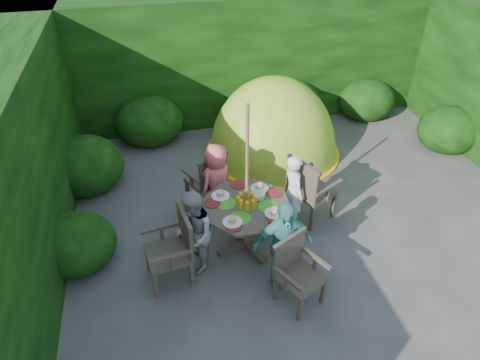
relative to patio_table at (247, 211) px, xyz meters
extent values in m
plane|color=#46433E|center=(1.05, -0.02, -0.61)|extent=(60.00, 60.00, 0.00)
cube|color=black|center=(1.05, 3.98, 0.64)|extent=(9.00, 1.00, 2.50)
cylinder|color=#3A3226|center=(0.00, 0.00, -0.27)|extent=(0.12, 0.12, 0.68)
cube|color=#3A3226|center=(0.00, 0.00, -0.58)|extent=(0.88, 0.40, 0.06)
cube|color=#3A3226|center=(0.00, 0.00, -0.58)|extent=(0.40, 0.88, 0.06)
cylinder|color=#3A3226|center=(0.00, 0.00, 0.09)|extent=(1.59, 1.59, 0.04)
cylinder|color=green|center=(-0.15, -0.25, 0.12)|extent=(0.28, 0.28, 0.00)
cylinder|color=green|center=(0.27, -0.10, 0.12)|extent=(0.28, 0.28, 0.00)
cylinder|color=green|center=(-0.27, 0.09, 0.12)|extent=(0.28, 0.28, 0.00)
cylinder|color=green|center=(0.14, 0.24, 0.12)|extent=(0.28, 0.28, 0.00)
cylinder|color=green|center=(0.00, 0.00, 0.12)|extent=(0.28, 0.28, 0.00)
cylinder|color=white|center=(0.26, 0.30, 0.12)|extent=(0.25, 0.25, 0.01)
cylinder|color=white|center=(-0.31, 0.26, 0.12)|extent=(0.25, 0.25, 0.01)
cylinder|color=white|center=(-0.26, -0.31, 0.12)|extent=(0.25, 0.25, 0.01)
cylinder|color=white|center=(0.30, -0.26, 0.12)|extent=(0.25, 0.25, 0.01)
cylinder|color=red|center=(0.43, 0.15, 0.12)|extent=(0.22, 0.22, 0.01)
cylinder|color=red|center=(-0.02, 0.46, 0.12)|extent=(0.22, 0.22, 0.01)
cylinder|color=red|center=(-0.45, 0.13, 0.12)|extent=(0.22, 0.22, 0.01)
cylinder|color=red|center=(-0.26, -0.38, 0.12)|extent=(0.22, 0.22, 0.01)
cylinder|color=red|center=(0.28, -0.37, 0.12)|extent=(0.22, 0.22, 0.01)
cylinder|color=#5AB144|center=(0.19, 0.12, 0.15)|extent=(0.18, 0.18, 0.06)
cylinder|color=brown|center=(0.00, 0.00, 0.49)|extent=(0.06, 0.06, 2.20)
cube|color=#3A3226|center=(1.11, 0.40, -0.14)|extent=(0.75, 0.76, 0.05)
cube|color=#3A3226|center=(1.43, 0.29, -0.38)|extent=(0.07, 0.07, 0.46)
cube|color=#3A3226|center=(1.21, 0.72, -0.38)|extent=(0.07, 0.07, 0.46)
cube|color=#3A3226|center=(1.00, 0.07, -0.38)|extent=(0.07, 0.07, 0.46)
cube|color=#3A3226|center=(0.78, 0.50, -0.38)|extent=(0.07, 0.07, 0.46)
cube|color=#3A3226|center=(0.87, 0.28, 0.16)|extent=(0.30, 0.53, 0.55)
cube|color=#3A3226|center=(1.24, 0.14, 0.08)|extent=(0.51, 0.30, 0.04)
cube|color=#3A3226|center=(0.98, 0.65, 0.08)|extent=(0.51, 0.30, 0.04)
cube|color=#3A3226|center=(-1.11, -0.40, -0.16)|extent=(0.60, 0.62, 0.05)
cube|color=#3A3226|center=(-1.38, -0.21, -0.39)|extent=(0.06, 0.06, 0.44)
cube|color=#3A3226|center=(-1.31, -0.67, -0.39)|extent=(0.06, 0.06, 0.44)
cube|color=#3A3226|center=(-0.92, -0.14, -0.39)|extent=(0.06, 0.06, 0.44)
cube|color=#3A3226|center=(-0.85, -0.59, -0.39)|extent=(0.06, 0.06, 0.44)
cube|color=#3A3226|center=(-0.87, -0.36, 0.12)|extent=(0.13, 0.55, 0.52)
cube|color=#3A3226|center=(-1.16, -0.13, 0.05)|extent=(0.53, 0.13, 0.04)
cube|color=#3A3226|center=(-1.07, -0.67, 0.05)|extent=(0.53, 0.13, 0.04)
cube|color=#3A3226|center=(-0.40, 1.11, -0.20)|extent=(0.66, 0.65, 0.05)
cube|color=#3A3226|center=(-0.31, 1.39, -0.41)|extent=(0.06, 0.06, 0.40)
cube|color=#3A3226|center=(-0.69, 1.20, -0.41)|extent=(0.06, 0.06, 0.40)
cube|color=#3A3226|center=(-0.12, 1.02, -0.41)|extent=(0.06, 0.06, 0.40)
cube|color=#3A3226|center=(-0.50, 0.82, -0.41)|extent=(0.06, 0.06, 0.40)
cube|color=#3A3226|center=(-0.30, 0.90, 0.06)|extent=(0.46, 0.26, 0.48)
cube|color=#3A3226|center=(-0.18, 1.22, -0.01)|extent=(0.26, 0.45, 0.04)
cube|color=#3A3226|center=(-0.63, 1.00, -0.01)|extent=(0.26, 0.45, 0.04)
cube|color=#3A3226|center=(0.40, -1.11, -0.21)|extent=(0.64, 0.64, 0.05)
cube|color=#3A3226|center=(0.31, -1.39, -0.41)|extent=(0.06, 0.06, 0.39)
cube|color=#3A3226|center=(0.67, -1.20, -0.41)|extent=(0.06, 0.06, 0.39)
cube|color=#3A3226|center=(0.12, -1.03, -0.41)|extent=(0.06, 0.06, 0.39)
cube|color=#3A3226|center=(0.48, -0.84, -0.41)|extent=(0.06, 0.06, 0.39)
cube|color=#3A3226|center=(0.29, -0.91, 0.04)|extent=(0.45, 0.26, 0.47)
cube|color=#3A3226|center=(0.18, -1.22, -0.02)|extent=(0.26, 0.43, 0.04)
cube|color=#3A3226|center=(0.61, -1.00, -0.02)|extent=(0.26, 0.43, 0.04)
imported|color=white|center=(0.75, 0.27, 0.00)|extent=(0.35, 0.48, 1.21)
imported|color=#A1A09B|center=(-0.76, -0.27, 0.00)|extent=(0.46, 0.59, 1.22)
imported|color=#F56565|center=(-0.27, 0.75, 0.01)|extent=(0.71, 0.68, 1.23)
imported|color=teal|center=(0.27, -0.76, 0.03)|extent=(0.76, 0.32, 1.29)
ellipsoid|color=#99C025|center=(1.07, 2.34, -0.61)|extent=(2.66, 2.66, 2.89)
ellipsoid|color=black|center=(0.96, 1.53, -0.61)|extent=(0.86, 0.53, 0.99)
cylinder|color=yellow|center=(1.07, 2.34, -0.59)|extent=(2.52, 2.52, 0.03)
camera|label=1|loc=(-1.07, -4.30, 3.72)|focal=32.00mm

